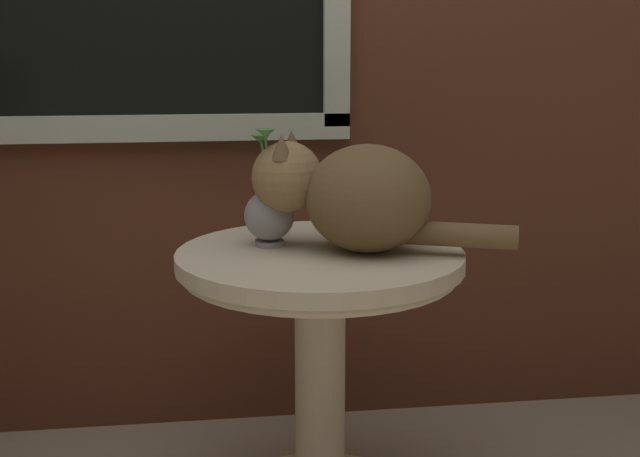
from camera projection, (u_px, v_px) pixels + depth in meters
wicker_side_table at (320, 338)px, 1.86m from camera, size 0.63×0.63×0.64m
cat at (354, 195)px, 1.80m from camera, size 0.55×0.31×0.26m
pewter_vase_with_ivy at (269, 209)px, 1.85m from camera, size 0.11×0.12×0.26m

